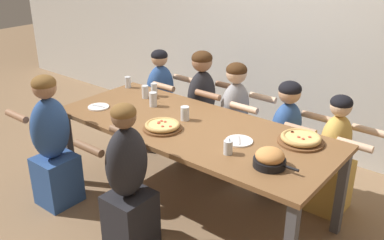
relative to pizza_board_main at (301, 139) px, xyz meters
The scene contains 21 objects.
ground_plane 1.22m from the pizza_board_main, 162.56° to the right, with size 18.00×18.00×0.00m, color #896B4C.
restaurant_back_panel 1.83m from the pizza_board_main, 121.27° to the left, with size 10.00×0.06×3.20m, color silver.
dining_table 0.91m from the pizza_board_main, 162.56° to the right, with size 2.47×1.01×0.80m.
pizza_board_main is the anchor object (origin of this frame).
pizza_board_second 1.12m from the pizza_board_main, 154.30° to the right, with size 0.33×0.33×0.05m.
skillet_bowl 0.48m from the pizza_board_main, 90.67° to the right, with size 0.33×0.23×0.14m.
empty_plate_a 0.48m from the pizza_board_main, 143.39° to the right, with size 0.22×0.22×0.02m.
empty_plate_b 1.87m from the pizza_board_main, 164.59° to the right, with size 0.20×0.20×0.02m.
cocktail_glass_blue 0.61m from the pizza_board_main, 123.48° to the right, with size 0.07×0.07×0.13m.
drinking_glass_a 1.61m from the pizza_board_main, behind, with size 0.06×0.06×0.13m.
drinking_glass_b 2.01m from the pizza_board_main, behind, with size 0.06×0.06×0.12m.
drinking_glass_c 1.64m from the pizza_board_main, behind, with size 0.07×0.07×0.13m.
drinking_glass_d 1.43m from the pizza_board_main, behind, with size 0.07×0.07×0.14m.
drinking_glass_e 1.01m from the pizza_board_main, 167.52° to the right, with size 0.08×0.08×0.12m.
diner_far_center 1.05m from the pizza_board_main, 153.17° to the left, with size 0.51×0.40×1.18m.
diner_far_midright 0.65m from the pizza_board_main, 126.61° to the left, with size 0.51×0.40×1.11m.
diner_near_left 2.12m from the pizza_board_main, 151.75° to the right, with size 0.51×0.40×1.22m.
diner_far_right 0.58m from the pizza_board_main, 74.65° to the left, with size 0.51×0.40×1.08m.
diner_far_midleft 1.41m from the pizza_board_main, 160.89° to the left, with size 0.51×0.40×1.22m.
diner_near_center 1.37m from the pizza_board_main, 132.03° to the right, with size 0.51×0.40×1.20m.
diner_far_left 1.97m from the pizza_board_main, 166.49° to the left, with size 0.51×0.40×1.15m.
Camera 1 is at (2.07, -2.58, 2.27)m, focal length 40.00 mm.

